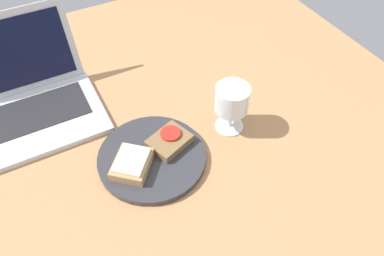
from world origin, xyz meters
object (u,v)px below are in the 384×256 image
object	(u,v)px
laptop	(25,98)
sandwich_with_cheese	(132,163)
plate	(152,157)
wine_glass	(232,101)
sandwich_with_tomato	(169,140)

from	to	relation	value
laptop	sandwich_with_cheese	bearing A→B (deg)	-61.46
plate	wine_glass	size ratio (longest dim) A/B	1.97
plate	sandwich_with_tomato	size ratio (longest dim) A/B	2.21
plate	sandwich_with_cheese	xyz separation A→B (cm)	(-5.00, -1.15, 2.24)
sandwich_with_cheese	plate	bearing A→B (deg)	12.99
plate	sandwich_with_cheese	distance (cm)	5.60
wine_glass	laptop	world-z (taller)	laptop
sandwich_with_cheese	laptop	distance (cm)	34.18
sandwich_with_cheese	sandwich_with_tomato	xyz separation A→B (cm)	(10.07, 2.40, -0.35)
sandwich_with_tomato	wine_glass	bearing A→B (deg)	-1.94
sandwich_with_cheese	sandwich_with_tomato	bearing A→B (deg)	13.38
plate	sandwich_with_cheese	size ratio (longest dim) A/B	2.09
plate	sandwich_with_cheese	bearing A→B (deg)	-167.01
laptop	plate	bearing A→B (deg)	-53.54
sandwich_with_tomato	wine_glass	distance (cm)	16.90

